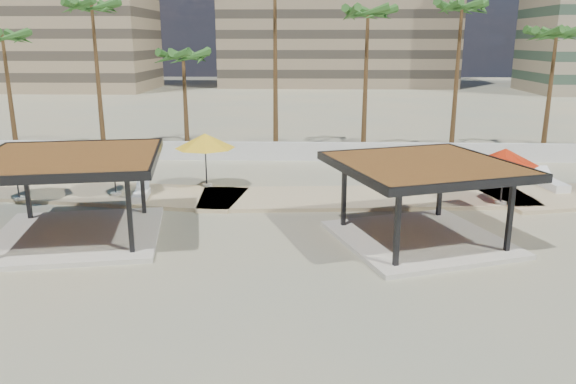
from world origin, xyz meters
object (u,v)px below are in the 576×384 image
Objects in this scene: pavilion_central at (422,195)px; pavilion_west at (73,189)px; umbrella_c at (505,156)px; lounger_a at (141,195)px; lounger_b at (551,183)px; umbrella_a at (112,148)px.

pavilion_central is 1.03× the size of pavilion_west.
umbrella_c is (17.97, 4.69, 0.44)m from pavilion_west.
pavilion_central is 3.90× the size of lounger_a.
lounger_a is 20.66m from lounger_b.
umbrella_a is 18.34m from umbrella_c.
pavilion_central is 2.15× the size of umbrella_c.
pavilion_central reaches higher than umbrella_a.
lounger_a is (1.41, -0.56, -2.14)m from umbrella_a.
pavilion_central is 14.82m from umbrella_a.
lounger_a is at bearing 67.53° from pavilion_west.
umbrella_a is at bearing 61.79° from lounger_a.
umbrella_c is 17.04m from lounger_a.
pavilion_west is at bearing -86.52° from umbrella_a.
pavilion_central is at bearing -10.48° from pavilion_west.
lounger_b is (8.18, 7.74, -1.48)m from pavilion_central.
pavilion_central reaches higher than lounger_b.
umbrella_c reaches higher than lounger_b.
pavilion_central is at bearing -22.26° from umbrella_a.
pavilion_west is (-13.36, -0.07, 0.11)m from pavilion_central.
pavilion_central reaches higher than lounger_a.
umbrella_c is 5.16m from lounger_b.
lounger_a is (-16.91, 0.43, -2.07)m from umbrella_c.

